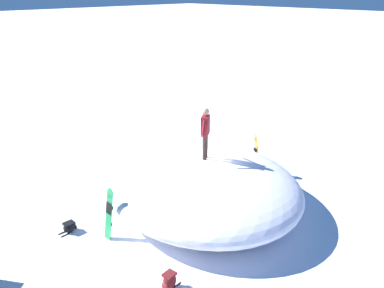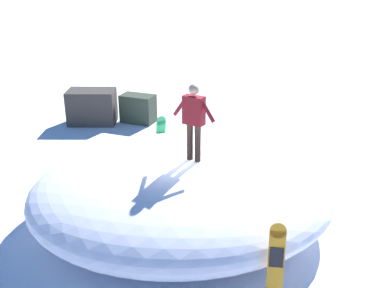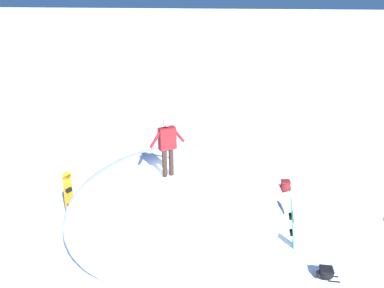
% 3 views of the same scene
% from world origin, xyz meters
% --- Properties ---
extents(ground, '(240.00, 240.00, 0.00)m').
position_xyz_m(ground, '(0.00, 0.00, 0.00)').
color(ground, white).
extents(snow_mound, '(7.91, 8.48, 1.68)m').
position_xyz_m(snow_mound, '(0.33, -0.44, 0.84)').
color(snow_mound, white).
rests_on(snow_mound, ground).
extents(snowboarder_standing, '(0.92, 0.63, 1.72)m').
position_xyz_m(snowboarder_standing, '(0.58, -0.28, 2.67)').
color(snowboarder_standing, black).
rests_on(snowboarder_standing, snow_mound).
extents(snowboard_primary_upright, '(0.33, 0.35, 1.69)m').
position_xyz_m(snowboard_primary_upright, '(3.65, -0.19, 0.88)').
color(snowboard_primary_upright, orange).
rests_on(snowboard_primary_upright, ground).
extents(snowboard_secondary_upright, '(0.27, 0.30, 1.60)m').
position_xyz_m(snowboard_secondary_upright, '(-2.87, 0.31, 0.83)').
color(snowboard_secondary_upright, '#1E8C47').
rests_on(snowboard_secondary_upright, ground).
extents(backpack_near, '(0.55, 0.34, 0.46)m').
position_xyz_m(backpack_near, '(-3.12, -2.55, 0.24)').
color(backpack_near, maroon).
rests_on(backpack_near, ground).
extents(backpack_far, '(0.56, 0.32, 0.33)m').
position_xyz_m(backpack_far, '(-3.60, 1.43, 0.17)').
color(backpack_far, black).
rests_on(backpack_far, ground).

